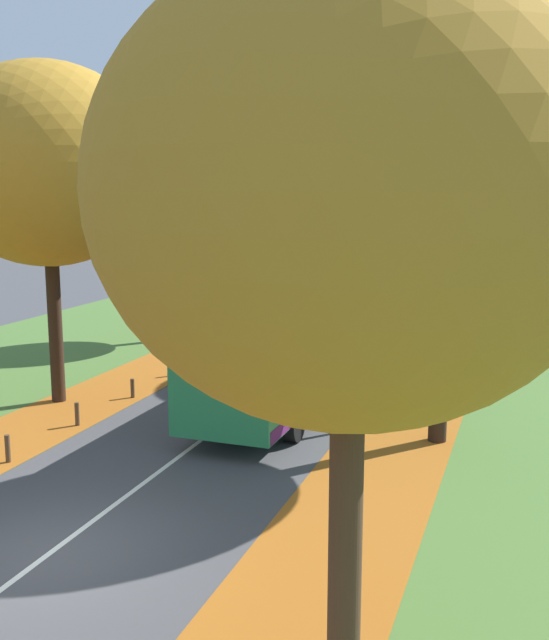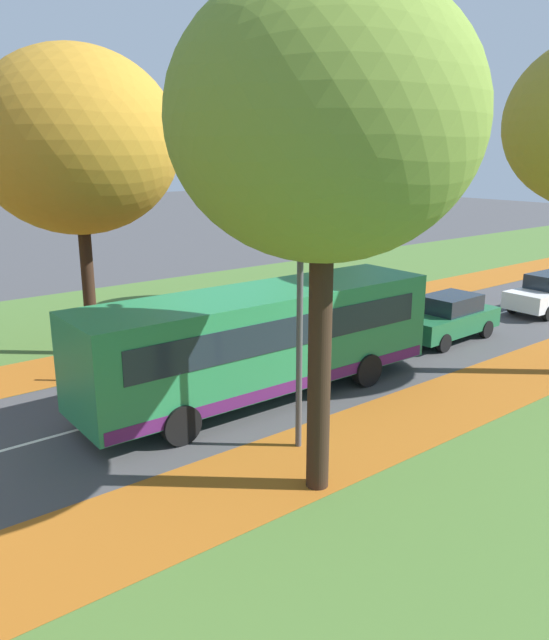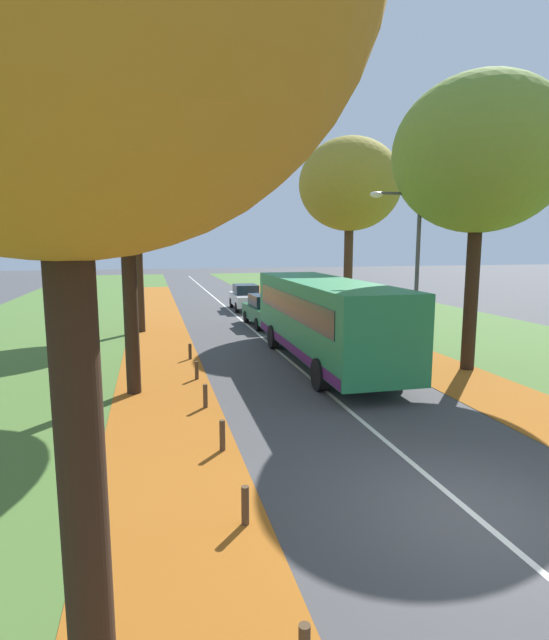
% 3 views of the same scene
% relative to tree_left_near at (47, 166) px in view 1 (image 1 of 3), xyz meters
% --- Properties ---
extents(ground_plane, '(160.00, 160.00, 0.00)m').
position_rel_tree_left_near_xyz_m(ground_plane, '(5.44, -8.12, -6.83)').
color(ground_plane, '#424244').
extents(grass_verge_left, '(12.00, 90.00, 0.01)m').
position_rel_tree_left_near_xyz_m(grass_verge_left, '(-3.76, 11.88, -6.83)').
color(grass_verge_left, '#476B2D').
rests_on(grass_verge_left, ground).
extents(leaf_litter_left, '(2.80, 60.00, 0.00)m').
position_rel_tree_left_near_xyz_m(leaf_litter_left, '(0.84, 5.88, -6.82)').
color(leaf_litter_left, '#9E5619').
rests_on(leaf_litter_left, grass_verge_left).
extents(leaf_litter_right, '(2.80, 60.00, 0.00)m').
position_rel_tree_left_near_xyz_m(leaf_litter_right, '(10.04, 5.88, -6.82)').
color(leaf_litter_right, '#9E5619').
rests_on(leaf_litter_right, grass_verge_right).
extents(road_centre_line, '(0.12, 80.00, 0.01)m').
position_rel_tree_left_near_xyz_m(road_centre_line, '(5.44, 11.88, -6.83)').
color(road_centre_line, silver).
rests_on(road_centre_line, ground).
extents(tree_left_near, '(6.30, 6.30, 9.68)m').
position_rel_tree_left_near_xyz_m(tree_left_near, '(0.00, 0.00, 0.00)').
color(tree_left_near, black).
rests_on(tree_left_near, ground).
extents(tree_left_mid, '(4.14, 4.14, 7.81)m').
position_rel_tree_left_near_xyz_m(tree_left_mid, '(0.04, 10.34, -0.93)').
color(tree_left_mid, '#382619').
rests_on(tree_left_mid, ground).
extents(tree_right_nearest, '(5.38, 5.38, 8.63)m').
position_rel_tree_left_near_xyz_m(tree_right_nearest, '(11.27, -10.53, -0.64)').
color(tree_right_nearest, '#422D1E').
rests_on(tree_right_nearest, ground).
extents(tree_right_near, '(5.56, 5.56, 9.61)m').
position_rel_tree_left_near_xyz_m(tree_right_near, '(11.01, 0.12, 0.25)').
color(tree_right_near, black).
rests_on(tree_right_near, ground).
extents(tree_right_mid, '(5.37, 5.37, 9.75)m').
position_rel_tree_left_near_xyz_m(tree_right_mid, '(10.90, 10.70, 0.46)').
color(tree_right_mid, '#422D1E').
rests_on(tree_right_mid, ground).
extents(bollard_third, '(0.12, 0.12, 0.66)m').
position_rel_tree_left_near_xyz_m(bollard_third, '(1.90, -4.65, -6.50)').
color(bollard_third, '#4C3823').
rests_on(bollard_third, ground).
extents(bollard_fourth, '(0.12, 0.12, 0.64)m').
position_rel_tree_left_near_xyz_m(bollard_fourth, '(1.85, -1.81, -6.51)').
color(bollard_fourth, '#4C3823').
rests_on(bollard_fourth, ground).
extents(bollard_fifth, '(0.12, 0.12, 0.59)m').
position_rel_tree_left_near_xyz_m(bollard_fifth, '(1.88, 1.03, -6.54)').
color(bollard_fifth, '#4C3823').
rests_on(bollard_fifth, ground).
extents(bollard_sixth, '(0.12, 0.12, 0.60)m').
position_rel_tree_left_near_xyz_m(bollard_sixth, '(1.89, 3.86, -6.53)').
color(bollard_sixth, '#4C3823').
rests_on(bollard_sixth, ground).
extents(streetlamp_right, '(1.89, 0.28, 6.00)m').
position_rel_tree_left_near_xyz_m(streetlamp_right, '(9.11, 0.96, -3.09)').
color(streetlamp_right, '#47474C').
rests_on(streetlamp_right, ground).
extents(bus, '(2.77, 10.43, 2.98)m').
position_rel_tree_left_near_xyz_m(bus, '(6.51, 2.14, -5.13)').
color(bus, '#237A47').
rests_on(bus, ground).
extents(car_green_lead, '(1.89, 4.25, 1.62)m').
position_rel_tree_left_near_xyz_m(car_green_lead, '(6.36, 10.64, -6.02)').
color(car_green_lead, '#1E6038').
rests_on(car_green_lead, ground).
extents(car_white_following, '(1.87, 4.24, 1.62)m').
position_rel_tree_left_near_xyz_m(car_white_following, '(6.54, 17.29, -6.02)').
color(car_white_following, silver).
rests_on(car_white_following, ground).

